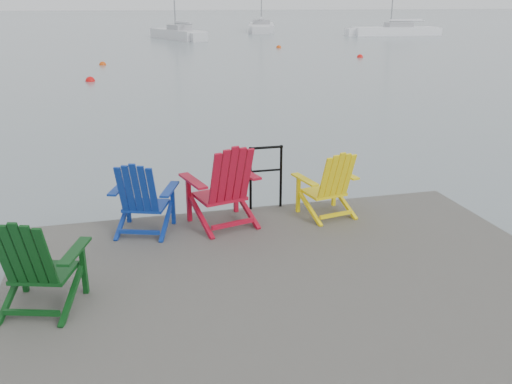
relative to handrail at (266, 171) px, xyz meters
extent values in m
plane|color=gray|center=(-0.25, -2.45, -1.04)|extent=(400.00, 400.00, 0.00)
cube|color=#2F2D2A|center=(-0.25, -2.45, -0.64)|extent=(6.00, 5.00, 0.20)
cylinder|color=black|center=(-2.95, -0.25, -1.34)|extent=(0.26, 0.26, 1.20)
cylinder|color=black|center=(-0.25, -0.25, -1.34)|extent=(0.26, 0.26, 1.20)
cylinder|color=black|center=(2.45, -0.25, -1.34)|extent=(0.26, 0.26, 1.20)
cylinder|color=black|center=(-0.22, 0.00, -0.09)|extent=(0.04, 0.04, 0.90)
cylinder|color=black|center=(0.22, 0.00, -0.09)|extent=(0.04, 0.04, 0.90)
cylinder|color=black|center=(0.00, 0.00, 0.34)|extent=(0.48, 0.04, 0.04)
cylinder|color=black|center=(0.00, 0.00, 0.01)|extent=(0.44, 0.03, 0.03)
cube|color=#0A3911|center=(-2.73, -1.96, -0.22)|extent=(0.64, 0.60, 0.04)
cube|color=#0A3911|center=(-2.97, -1.68, -0.27)|extent=(0.06, 0.06, 0.55)
cube|color=#0A3911|center=(-2.38, -1.86, -0.27)|extent=(0.06, 0.06, 0.55)
cube|color=#0A3911|center=(-3.06, -1.88, 0.03)|extent=(0.29, 0.61, 0.03)
cube|color=#0A3911|center=(-2.41, -2.08, 0.03)|extent=(0.29, 0.61, 0.03)
cube|color=#0A3911|center=(-2.82, -2.27, 0.11)|extent=(0.54, 0.38, 0.68)
cube|color=navy|center=(-1.68, -0.35, -0.23)|extent=(0.63, 0.60, 0.04)
cube|color=navy|center=(-1.90, -0.07, -0.27)|extent=(0.06, 0.06, 0.54)
cube|color=navy|center=(-1.33, -0.27, -0.27)|extent=(0.06, 0.06, 0.54)
cube|color=navy|center=(-1.99, -0.26, 0.01)|extent=(0.30, 0.59, 0.03)
cube|color=navy|center=(-1.38, -0.48, 0.01)|extent=(0.30, 0.59, 0.03)
cube|color=navy|center=(-1.78, -0.64, 0.09)|extent=(0.53, 0.39, 0.66)
cube|color=#AA0C23|center=(-0.72, -0.35, -0.18)|extent=(0.70, 0.65, 0.04)
cube|color=#AA0C23|center=(-1.11, -0.23, -0.23)|extent=(0.07, 0.07, 0.62)
cube|color=#AA0C23|center=(-0.44, -0.05, -0.23)|extent=(0.07, 0.07, 0.62)
cube|color=#AA0C23|center=(-1.08, -0.46, 0.09)|extent=(0.29, 0.68, 0.03)
cube|color=#AA0C23|center=(-0.36, -0.28, 0.09)|extent=(0.29, 0.68, 0.03)
cube|color=#AA0C23|center=(-0.64, -0.70, 0.19)|extent=(0.60, 0.41, 0.76)
cube|color=yellow|center=(0.72, -0.39, -0.24)|extent=(0.57, 0.53, 0.04)
cube|color=yellow|center=(0.39, -0.27, -0.28)|extent=(0.05, 0.05, 0.52)
cube|color=yellow|center=(0.97, -0.16, -0.28)|extent=(0.05, 0.05, 0.52)
cube|color=yellow|center=(0.41, -0.47, -0.01)|extent=(0.22, 0.58, 0.03)
cube|color=yellow|center=(1.03, -0.35, -0.01)|extent=(0.22, 0.58, 0.03)
cube|color=yellow|center=(0.77, -0.69, 0.07)|extent=(0.50, 0.32, 0.64)
cube|color=silver|center=(3.61, 43.96, -0.79)|extent=(4.44, 7.92, 1.10)
cube|color=#9E9EA3|center=(3.74, 43.60, -0.09)|extent=(2.09, 2.64, 0.55)
cube|color=silver|center=(14.28, 54.95, -0.79)|extent=(5.24, 10.66, 1.10)
cube|color=#9E9EA3|center=(14.15, 54.45, -0.09)|extent=(2.61, 3.47, 0.55)
cube|color=white|center=(25.01, 43.89, -0.79)|extent=(8.45, 2.64, 1.10)
cube|color=#9E9EA3|center=(25.42, 43.87, -0.09)|extent=(2.58, 1.66, 0.55)
sphere|color=red|center=(-3.08, 17.60, -1.04)|extent=(0.41, 0.41, 0.41)
sphere|color=#DE490D|center=(-2.66, 23.91, -1.04)|extent=(0.38, 0.38, 0.38)
sphere|color=red|center=(12.51, 24.34, -1.04)|extent=(0.38, 0.38, 0.38)
sphere|color=#E3490D|center=(9.69, 32.30, -1.04)|extent=(0.38, 0.38, 0.38)
camera|label=1|loc=(-1.89, -6.95, 2.24)|focal=38.00mm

